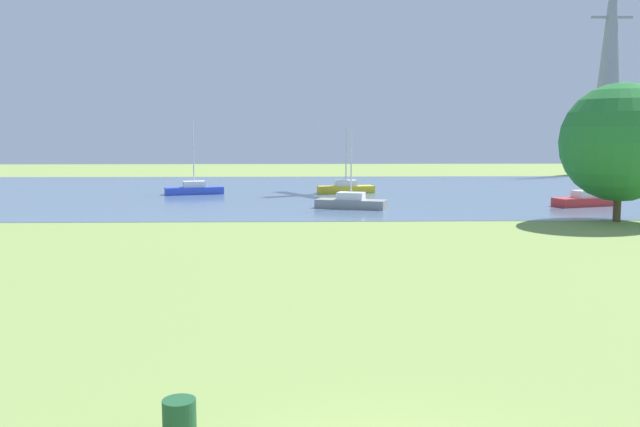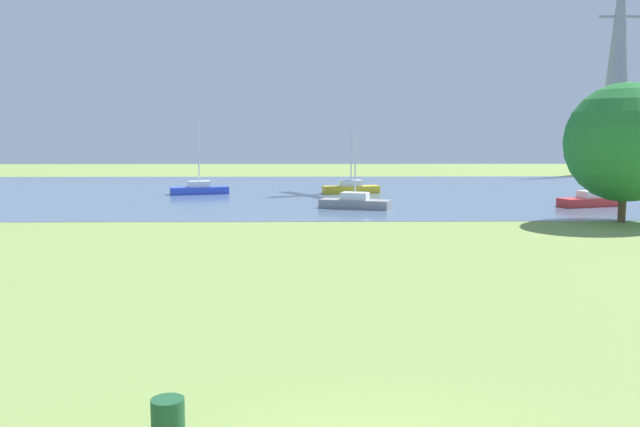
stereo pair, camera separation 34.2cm
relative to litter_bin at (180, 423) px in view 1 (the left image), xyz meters
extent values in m
plane|color=#7F994C|center=(3.27, 20.17, -0.40)|extent=(160.00, 160.00, 0.00)
cylinder|color=#1E512D|center=(0.00, 0.00, 0.00)|extent=(0.56, 0.56, 0.80)
cube|color=slate|center=(3.27, 48.17, -0.39)|extent=(140.00, 40.00, 0.02)
cube|color=gray|center=(5.43, 34.98, -0.08)|extent=(5.03, 2.96, 0.60)
cube|color=white|center=(5.43, 34.98, 0.47)|extent=(2.06, 1.62, 0.50)
cylinder|color=silver|center=(5.43, 34.98, 2.57)|extent=(0.10, 0.10, 4.69)
cube|color=yellow|center=(5.86, 46.77, -0.08)|extent=(5.00, 2.43, 0.60)
cube|color=white|center=(5.86, 46.77, 0.47)|extent=(1.98, 1.44, 0.50)
cylinder|color=silver|center=(5.86, 46.77, 2.72)|extent=(0.10, 0.10, 5.00)
cube|color=blue|center=(-6.99, 45.91, -0.08)|extent=(5.03, 2.82, 0.60)
cube|color=white|center=(-6.99, 45.91, 0.47)|extent=(2.04, 1.57, 0.50)
cylinder|color=silver|center=(-6.99, 45.91, 3.06)|extent=(0.10, 0.10, 5.67)
cube|color=red|center=(22.17, 36.03, -0.08)|extent=(5.03, 2.91, 0.60)
cube|color=white|center=(22.17, 36.03, 0.47)|extent=(2.05, 1.60, 0.50)
cylinder|color=silver|center=(22.17, 36.03, 3.17)|extent=(0.10, 0.10, 5.90)
cylinder|color=brown|center=(20.52, 27.83, 0.71)|extent=(0.44, 0.44, 2.22)
sphere|color=#257232|center=(20.52, 27.83, 4.22)|extent=(6.88, 6.88, 6.88)
cone|color=gray|center=(40.71, 73.98, 13.59)|extent=(4.40, 4.40, 27.99)
cube|color=gray|center=(40.71, 73.98, 18.99)|extent=(5.20, 0.30, 0.30)
camera|label=1|loc=(2.04, -10.73, 4.80)|focal=37.74mm
camera|label=2|loc=(2.39, -10.74, 4.80)|focal=37.74mm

